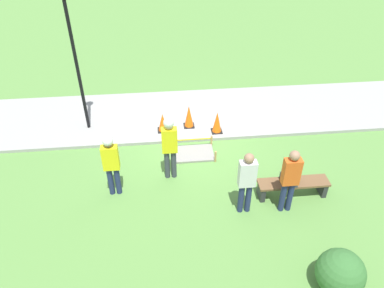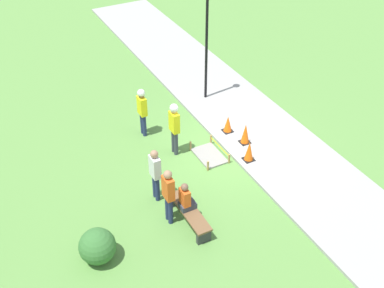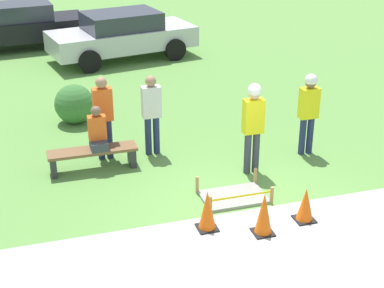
{
  "view_description": "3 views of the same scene",
  "coord_description": "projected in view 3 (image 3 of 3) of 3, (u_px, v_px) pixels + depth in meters",
  "views": [
    {
      "loc": [
        0.91,
        9.29,
        6.82
      ],
      "look_at": [
        0.12,
        1.58,
        1.1
      ],
      "focal_mm": 35.0,
      "sensor_mm": 36.0,
      "label": 1
    },
    {
      "loc": [
        -10.76,
        6.94,
        9.87
      ],
      "look_at": [
        -0.27,
        1.4,
        0.95
      ],
      "focal_mm": 45.0,
      "sensor_mm": 36.0,
      "label": 2
    },
    {
      "loc": [
        -3.54,
        -8.33,
        5.51
      ],
      "look_at": [
        -0.59,
        1.44,
        0.84
      ],
      "focal_mm": 55.0,
      "sensor_mm": 36.0,
      "label": 3
    }
  ],
  "objects": [
    {
      "name": "sidewalk",
      "position": [
        285.0,
        263.0,
        9.08
      ],
      "size": [
        28.0,
        3.16,
        0.1
      ],
      "color": "#9E9E99",
      "rests_on": "ground_plane"
    },
    {
      "name": "traffic_cone_far_patch",
      "position": [
        264.0,
        214.0,
        9.61
      ],
      "size": [
        0.34,
        0.34,
        0.75
      ],
      "color": "black",
      "rests_on": "sidewalk"
    },
    {
      "name": "bystander_in_orange_shirt",
      "position": [
        103.0,
        113.0,
        12.16
      ],
      "size": [
        0.4,
        0.24,
        1.81
      ],
      "color": "navy",
      "rests_on": "ground_plane"
    },
    {
      "name": "wet_concrete_patch",
      "position": [
        234.0,
        197.0,
        10.99
      ],
      "size": [
        1.24,
        0.83,
        0.35
      ],
      "color": "gray",
      "rests_on": "ground_plane"
    },
    {
      "name": "shrub_rounded_near",
      "position": [
        74.0,
        104.0,
        14.2
      ],
      "size": [
        0.96,
        0.96,
        0.96
      ],
      "color": "#387033",
      "rests_on": "ground_plane"
    },
    {
      "name": "worker_supervisor",
      "position": [
        309.0,
        107.0,
        12.35
      ],
      "size": [
        0.4,
        0.26,
        1.8
      ],
      "color": "navy",
      "rests_on": "ground_plane"
    },
    {
      "name": "traffic_cone_sidewalk_edge",
      "position": [
        305.0,
        205.0,
        10.01
      ],
      "size": [
        0.34,
        0.34,
        0.61
      ],
      "color": "black",
      "rests_on": "sidewalk"
    },
    {
      "name": "park_bench",
      "position": [
        93.0,
        155.0,
        11.95
      ],
      "size": [
        1.81,
        0.44,
        0.46
      ],
      "color": "#2D2D33",
      "rests_on": "ground_plane"
    },
    {
      "name": "traffic_cone_near_patch",
      "position": [
        207.0,
        210.0,
        9.75
      ],
      "size": [
        0.34,
        0.34,
        0.71
      ],
      "color": "black",
      "rests_on": "sidewalk"
    },
    {
      "name": "parked_car_silver",
      "position": [
        122.0,
        35.0,
        19.07
      ],
      "size": [
        4.95,
        2.74,
        1.54
      ],
      "rotation": [
        0.0,
        0.0,
        0.19
      ],
      "color": "#BCBCC1",
      "rests_on": "ground_plane"
    },
    {
      "name": "parked_car_black",
      "position": [
        17.0,
        25.0,
        20.25
      ],
      "size": [
        4.8,
        2.34,
        1.55
      ],
      "rotation": [
        0.0,
        0.0,
        0.11
      ],
      "color": "black",
      "rests_on": "ground_plane"
    },
    {
      "name": "bystander_in_gray_shirt",
      "position": [
        152.0,
        110.0,
        12.38
      ],
      "size": [
        0.4,
        0.23,
        1.76
      ],
      "color": "navy",
      "rests_on": "ground_plane"
    },
    {
      "name": "person_seated_on_bench",
      "position": [
        98.0,
        132.0,
        11.83
      ],
      "size": [
        0.36,
        0.44,
        0.89
      ],
      "color": "#383D47",
      "rests_on": "park_bench"
    },
    {
      "name": "worker_assistant",
      "position": [
        253.0,
        120.0,
        11.51
      ],
      "size": [
        0.4,
        0.27,
        1.9
      ],
      "color": "#383D47",
      "rests_on": "ground_plane"
    },
    {
      "name": "ground_plane",
      "position": [
        247.0,
        215.0,
        10.47
      ],
      "size": [
        60.0,
        60.0,
        0.0
      ],
      "primitive_type": "plane",
      "color": "#5B8E42"
    }
  ]
}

